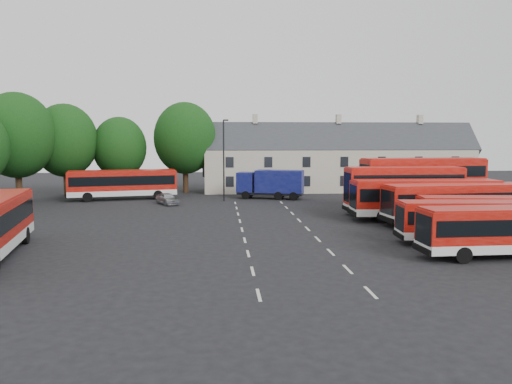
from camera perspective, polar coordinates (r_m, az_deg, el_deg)
ground at (r=35.84m, az=-1.46°, el=-4.89°), size 140.00×140.00×0.00m
lane_markings at (r=37.99m, az=2.17°, el=-4.26°), size 5.15×33.80×0.01m
treeline at (r=57.75m, az=-23.60°, el=5.41°), size 29.92×32.59×12.01m
terrace_houses at (r=67.08m, az=9.32°, el=3.43°), size 35.70×7.13×10.06m
bus_row_a at (r=32.11m, az=27.03°, el=-3.63°), size 10.44×2.71×2.93m
bus_row_b at (r=35.49m, az=23.75°, el=-2.77°), size 9.99×2.95×2.79m
bus_row_c at (r=38.83m, az=25.17°, el=-2.12°), size 10.05×3.46×2.78m
bus_row_d at (r=42.35m, az=21.92°, el=-0.93°), size 11.89×3.92×3.30m
bus_row_e at (r=44.07m, az=18.73°, el=-0.45°), size 12.24×3.20×3.44m
bus_dd_south at (r=47.03m, az=16.56°, el=0.50°), size 10.64×2.83×4.33m
bus_dd_north at (r=51.57m, az=18.51°, el=1.31°), size 12.37×4.04×4.98m
bus_north at (r=58.34m, az=-14.99°, el=1.12°), size 12.15×5.26×3.35m
box_truck at (r=57.25m, az=1.76°, el=1.07°), size 7.89×4.43×3.29m
silver_car at (r=53.08m, az=-10.10°, el=-0.75°), size 2.99×3.90×1.24m
lamppost at (r=55.00m, az=-3.69°, el=3.92°), size 0.62×0.37×8.97m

